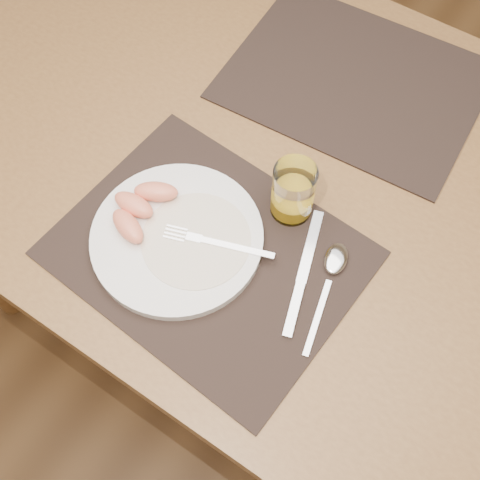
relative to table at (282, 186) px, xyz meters
name	(u,v)px	position (x,y,z in m)	size (l,w,h in m)	color
ground	(267,317)	(0.00, 0.00, -0.67)	(5.00, 5.00, 0.00)	brown
table	(282,186)	(0.00, 0.00, 0.00)	(1.40, 0.90, 0.75)	brown
placemat_near	(208,253)	(-0.01, -0.22, 0.09)	(0.45, 0.35, 0.00)	black
placemat_far	(354,81)	(0.01, 0.22, 0.09)	(0.45, 0.35, 0.00)	black
plate	(177,238)	(-0.06, -0.23, 0.10)	(0.27, 0.27, 0.02)	white
plate_dressing	(196,240)	(-0.03, -0.22, 0.10)	(0.17, 0.17, 0.00)	white
fork	(209,241)	(-0.01, -0.21, 0.11)	(0.17, 0.07, 0.00)	silver
knife	(301,282)	(0.14, -0.18, 0.09)	(0.08, 0.21, 0.01)	silver
spoon	(333,267)	(0.17, -0.14, 0.09)	(0.07, 0.19, 0.01)	silver
juice_glass	(293,193)	(0.06, -0.08, 0.13)	(0.07, 0.07, 0.10)	white
grapefruit_wedges	(139,207)	(-0.13, -0.23, 0.12)	(0.09, 0.13, 0.03)	#F08662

